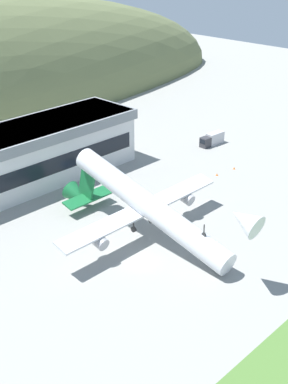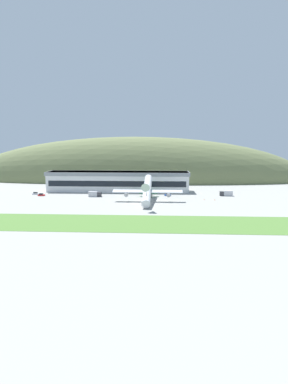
{
  "view_description": "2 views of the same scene",
  "coord_description": "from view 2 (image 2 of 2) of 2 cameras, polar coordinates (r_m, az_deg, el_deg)",
  "views": [
    {
      "loc": [
        -56.56,
        -55.97,
        52.62
      ],
      "look_at": [
        9.33,
        7.9,
        7.83
      ],
      "focal_mm": 50.0,
      "sensor_mm": 36.0,
      "label": 1
    },
    {
      "loc": [
        13.41,
        -159.08,
        32.48
      ],
      "look_at": [
        5.23,
        1.38,
        6.13
      ],
      "focal_mm": 28.0,
      "sensor_mm": 36.0,
      "label": 2
    }
  ],
  "objects": [
    {
      "name": "hill_backdrop",
      "position": [
        262.98,
        -2.0,
        2.21
      ],
      "size": [
        299.25,
        59.65,
        75.71
      ],
      "primitive_type": "ellipsoid",
      "color": "#667047",
      "rests_on": "ground_plane"
    },
    {
      "name": "fuel_truck",
      "position": [
        185.47,
        -9.34,
        -0.41
      ],
      "size": [
        7.86,
        2.31,
        3.23
      ],
      "color": "#333338",
      "rests_on": "ground_plane"
    },
    {
      "name": "terminal_building",
      "position": [
        203.94,
        -4.98,
        2.27
      ],
      "size": [
        95.9,
        15.92,
        13.41
      ],
      "color": "silver",
      "rests_on": "ground_plane"
    },
    {
      "name": "service_car_2",
      "position": [
        186.74,
        4.55,
        -0.52
      ],
      "size": [
        4.12,
        1.93,
        1.66
      ],
      "color": "#264C99",
      "rests_on": "ground_plane"
    },
    {
      "name": "service_car_0",
      "position": [
        202.85,
        -19.93,
        -0.28
      ],
      "size": [
        4.26,
        1.83,
        1.54
      ],
      "color": "silver",
      "rests_on": "ground_plane"
    },
    {
      "name": "cargo_airplane",
      "position": [
        166.37,
        0.65,
        0.39
      ],
      "size": [
        39.13,
        47.59,
        15.62
      ],
      "color": "silver"
    },
    {
      "name": "grass_strip_foreground",
      "position": [
        123.55,
        -3.43,
        -5.93
      ],
      "size": [
        339.58,
        27.11,
        0.08
      ],
      "primitive_type": "cube",
      "color": "#4C7533",
      "rests_on": "ground_plane"
    },
    {
      "name": "traffic_cone_1",
      "position": [
        176.84,
        11.38,
        -1.36
      ],
      "size": [
        0.52,
        0.52,
        0.58
      ],
      "color": "orange",
      "rests_on": "ground_plane"
    },
    {
      "name": "ground_plane",
      "position": [
        162.91,
        -1.86,
        -2.19
      ],
      "size": [
        377.31,
        377.31,
        0.0
      ],
      "primitive_type": "plane",
      "color": "gray"
    },
    {
      "name": "traffic_cone_0",
      "position": [
        177.11,
        13.33,
        -1.42
      ],
      "size": [
        0.52,
        0.52,
        0.58
      ],
      "color": "orange",
      "rests_on": "ground_plane"
    },
    {
      "name": "box_truck",
      "position": [
        192.55,
        15.4,
        -0.27
      ],
      "size": [
        7.96,
        2.75,
        3.22
      ],
      "color": "#333338",
      "rests_on": "ground_plane"
    },
    {
      "name": "service_car_1",
      "position": [
        196.65,
        -18.97,
        -0.52
      ],
      "size": [
        4.09,
        1.77,
        1.54
      ],
      "color": "#B21E1E",
      "rests_on": "ground_plane"
    }
  ]
}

